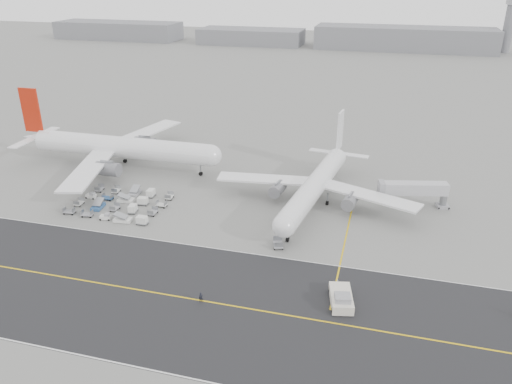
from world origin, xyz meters
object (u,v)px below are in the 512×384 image
(control_tower, at_px, (509,25))
(pushback_tug, at_px, (341,298))
(airliner_a, at_px, (118,147))
(jet_bridge, at_px, (414,190))
(ground_crew_a, at_px, (201,297))
(airliner_b, at_px, (316,184))

(control_tower, distance_m, pushback_tug, 286.74)
(airliner_a, height_order, jet_bridge, airliner_a)
(airliner_a, bearing_deg, pushback_tug, -125.11)
(pushback_tug, distance_m, ground_crew_a, 22.09)
(jet_bridge, xyz_separation_m, ground_crew_a, (-32.71, -44.52, -3.24))
(airliner_b, bearing_deg, airliner_a, 178.63)
(control_tower, distance_m, airliner_a, 268.97)
(airliner_a, relative_size, ground_crew_a, 32.09)
(airliner_a, height_order, ground_crew_a, airliner_a)
(pushback_tug, bearing_deg, airliner_b, 93.23)
(control_tower, relative_size, pushback_tug, 3.39)
(airliner_a, bearing_deg, ground_crew_a, -140.09)
(ground_crew_a, bearing_deg, control_tower, 57.56)
(airliner_b, relative_size, pushback_tug, 5.05)
(airliner_a, bearing_deg, jet_bridge, -93.84)
(control_tower, bearing_deg, airliner_b, -107.88)
(pushback_tug, bearing_deg, ground_crew_a, -178.11)
(control_tower, height_order, jet_bridge, control_tower)
(airliner_a, xyz_separation_m, pushback_tug, (63.00, -43.66, -4.61))
(control_tower, xyz_separation_m, airliner_b, (-78.30, -242.66, -11.60))
(airliner_b, xyz_separation_m, jet_bridge, (20.98, 3.83, -0.52))
(pushback_tug, xyz_separation_m, jet_bridge, (11.27, 39.17, 3.06))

